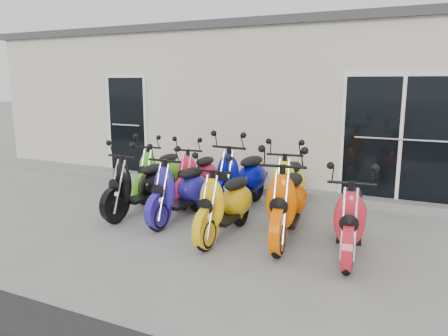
{
  "coord_description": "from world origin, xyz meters",
  "views": [
    {
      "loc": [
        3.11,
        -5.81,
        2.16
      ],
      "look_at": [
        0.0,
        0.6,
        0.75
      ],
      "focal_mm": 35.0,
      "sensor_mm": 36.0,
      "label": 1
    }
  ],
  "objects_px": {
    "scooter_back_green": "(159,164)",
    "scooter_back_red": "(197,168)",
    "scooter_front_red": "(351,207)",
    "scooter_back_yellow": "(289,176)",
    "scooter_front_black": "(140,177)",
    "scooter_front_blue": "(180,181)",
    "scooter_front_orange_a": "(225,194)",
    "scooter_front_orange_b": "(287,191)",
    "scooter_back_blue": "(241,169)"
  },
  "relations": [
    {
      "from": "scooter_front_blue",
      "to": "scooter_back_blue",
      "type": "height_order",
      "value": "scooter_back_blue"
    },
    {
      "from": "scooter_front_black",
      "to": "scooter_back_green",
      "type": "relative_size",
      "value": 1.02
    },
    {
      "from": "scooter_front_orange_b",
      "to": "scooter_back_red",
      "type": "distance_m",
      "value": 2.41
    },
    {
      "from": "scooter_front_black",
      "to": "scooter_back_red",
      "type": "distance_m",
      "value": 1.19
    },
    {
      "from": "scooter_back_green",
      "to": "scooter_back_red",
      "type": "distance_m",
      "value": 0.82
    },
    {
      "from": "scooter_front_black",
      "to": "scooter_front_orange_a",
      "type": "distance_m",
      "value": 1.77
    },
    {
      "from": "scooter_front_orange_a",
      "to": "scooter_front_orange_b",
      "type": "relative_size",
      "value": 0.91
    },
    {
      "from": "scooter_front_red",
      "to": "scooter_back_yellow",
      "type": "xyz_separation_m",
      "value": [
        -1.22,
        1.34,
        0.02
      ]
    },
    {
      "from": "scooter_front_blue",
      "to": "scooter_back_yellow",
      "type": "bearing_deg",
      "value": 37.02
    },
    {
      "from": "scooter_front_black",
      "to": "scooter_front_orange_b",
      "type": "height_order",
      "value": "scooter_front_orange_b"
    },
    {
      "from": "scooter_back_yellow",
      "to": "scooter_front_blue",
      "type": "bearing_deg",
      "value": -151.3
    },
    {
      "from": "scooter_front_blue",
      "to": "scooter_front_orange_b",
      "type": "xyz_separation_m",
      "value": [
        1.79,
        -0.11,
        0.06
      ]
    },
    {
      "from": "scooter_front_orange_b",
      "to": "scooter_back_yellow",
      "type": "xyz_separation_m",
      "value": [
        -0.35,
        1.16,
        -0.04
      ]
    },
    {
      "from": "scooter_front_orange_a",
      "to": "scooter_back_blue",
      "type": "height_order",
      "value": "scooter_back_blue"
    },
    {
      "from": "scooter_front_orange_a",
      "to": "scooter_front_red",
      "type": "distance_m",
      "value": 1.69
    },
    {
      "from": "scooter_front_orange_a",
      "to": "scooter_front_red",
      "type": "height_order",
      "value": "scooter_front_red"
    },
    {
      "from": "scooter_front_orange_a",
      "to": "scooter_back_red",
      "type": "relative_size",
      "value": 1.02
    },
    {
      "from": "scooter_front_orange_b",
      "to": "scooter_back_red",
      "type": "height_order",
      "value": "scooter_front_orange_b"
    },
    {
      "from": "scooter_front_orange_a",
      "to": "scooter_back_yellow",
      "type": "xyz_separation_m",
      "value": [
        0.46,
        1.42,
        0.03
      ]
    },
    {
      "from": "scooter_back_yellow",
      "to": "scooter_front_black",
      "type": "bearing_deg",
      "value": -161.89
    },
    {
      "from": "scooter_front_red",
      "to": "scooter_back_blue",
      "type": "distance_m",
      "value": 2.42
    },
    {
      "from": "scooter_front_blue",
      "to": "scooter_back_red",
      "type": "height_order",
      "value": "scooter_front_blue"
    },
    {
      "from": "scooter_front_orange_a",
      "to": "scooter_back_yellow",
      "type": "distance_m",
      "value": 1.5
    },
    {
      "from": "scooter_front_blue",
      "to": "scooter_back_green",
      "type": "bearing_deg",
      "value": 136.58
    },
    {
      "from": "scooter_front_black",
      "to": "scooter_back_red",
      "type": "xyz_separation_m",
      "value": [
        0.46,
        1.1,
        -0.02
      ]
    },
    {
      "from": "scooter_back_blue",
      "to": "scooter_back_red",
      "type": "bearing_deg",
      "value": 177.16
    },
    {
      "from": "scooter_front_blue",
      "to": "scooter_front_orange_a",
      "type": "xyz_separation_m",
      "value": [
        0.97,
        -0.37,
        -0.0
      ]
    },
    {
      "from": "scooter_front_orange_b",
      "to": "scooter_back_red",
      "type": "xyz_separation_m",
      "value": [
        -2.09,
        1.21,
        -0.07
      ]
    },
    {
      "from": "scooter_back_red",
      "to": "scooter_back_yellow",
      "type": "relative_size",
      "value": 0.94
    },
    {
      "from": "scooter_back_red",
      "to": "scooter_back_blue",
      "type": "distance_m",
      "value": 0.92
    },
    {
      "from": "scooter_front_black",
      "to": "scooter_front_blue",
      "type": "xyz_separation_m",
      "value": [
        0.76,
        -0.0,
        -0.0
      ]
    },
    {
      "from": "scooter_front_black",
      "to": "scooter_back_yellow",
      "type": "height_order",
      "value": "scooter_back_yellow"
    },
    {
      "from": "scooter_front_black",
      "to": "scooter_front_red",
      "type": "bearing_deg",
      "value": -0.19
    },
    {
      "from": "scooter_front_orange_a",
      "to": "scooter_back_red",
      "type": "xyz_separation_m",
      "value": [
        -1.28,
        1.47,
        -0.01
      ]
    },
    {
      "from": "scooter_front_orange_b",
      "to": "scooter_back_green",
      "type": "height_order",
      "value": "scooter_front_orange_b"
    },
    {
      "from": "scooter_back_red",
      "to": "scooter_back_blue",
      "type": "bearing_deg",
      "value": -11.55
    },
    {
      "from": "scooter_front_orange_b",
      "to": "scooter_front_red",
      "type": "bearing_deg",
      "value": -19.69
    },
    {
      "from": "scooter_back_green",
      "to": "scooter_front_black",
      "type": "bearing_deg",
      "value": -75.37
    },
    {
      "from": "scooter_front_orange_b",
      "to": "scooter_back_yellow",
      "type": "height_order",
      "value": "scooter_front_orange_b"
    },
    {
      "from": "scooter_back_yellow",
      "to": "scooter_back_blue",
      "type": "bearing_deg",
      "value": 176.48
    },
    {
      "from": "scooter_front_red",
      "to": "scooter_back_red",
      "type": "bearing_deg",
      "value": 146.83
    },
    {
      "from": "scooter_back_green",
      "to": "scooter_back_red",
      "type": "xyz_separation_m",
      "value": [
        0.82,
        0.0,
        -0.0
      ]
    },
    {
      "from": "scooter_back_red",
      "to": "scooter_front_red",
      "type": "bearing_deg",
      "value": -30.07
    },
    {
      "from": "scooter_back_red",
      "to": "scooter_front_orange_a",
      "type": "bearing_deg",
      "value": -54.04
    },
    {
      "from": "scooter_back_red",
      "to": "scooter_back_blue",
      "type": "height_order",
      "value": "scooter_back_blue"
    },
    {
      "from": "scooter_front_orange_a",
      "to": "scooter_back_yellow",
      "type": "relative_size",
      "value": 0.96
    },
    {
      "from": "scooter_back_blue",
      "to": "scooter_back_yellow",
      "type": "bearing_deg",
      "value": 7.59
    },
    {
      "from": "scooter_front_black",
      "to": "scooter_back_red",
      "type": "bearing_deg",
      "value": 72.03
    },
    {
      "from": "scooter_front_orange_b",
      "to": "scooter_front_orange_a",
      "type": "bearing_deg",
      "value": -170.61
    },
    {
      "from": "scooter_front_red",
      "to": "scooter_back_green",
      "type": "height_order",
      "value": "scooter_front_red"
    }
  ]
}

